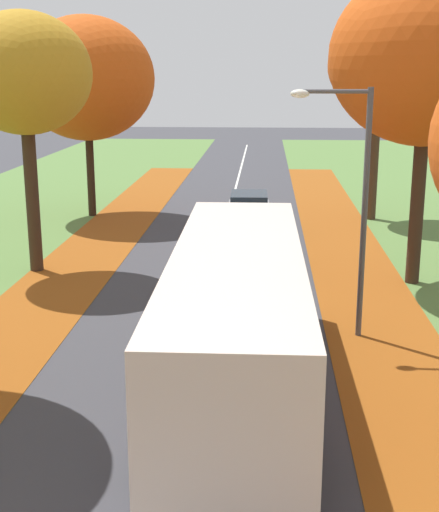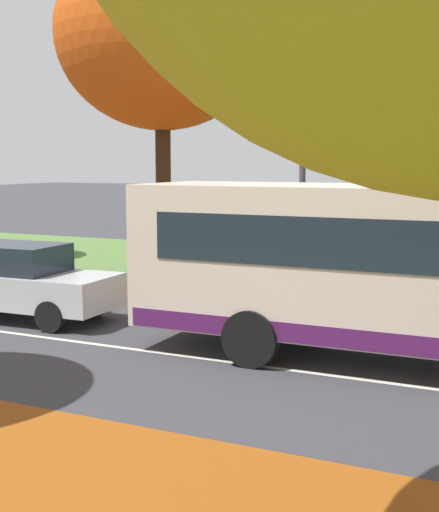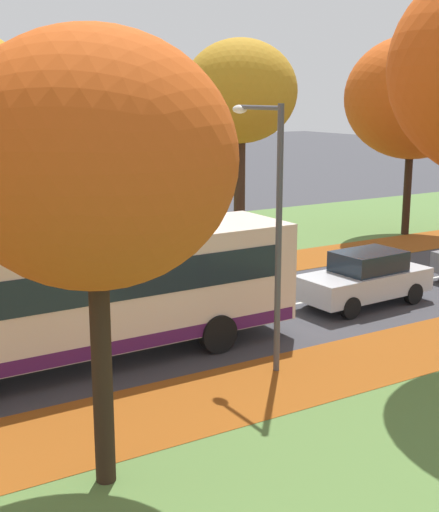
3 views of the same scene
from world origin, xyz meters
name	(u,v)px [view 3 (image 3 of 3)]	position (x,y,z in m)	size (l,w,h in m)	color
grass_verge_left	(222,241)	(-9.20, 20.00, 0.00)	(12.00, 90.00, 0.01)	#517538
leaf_litter_left	(142,283)	(-4.60, 14.00, 0.01)	(2.80, 60.00, 0.00)	#8C4714
leaf_litter_right	(316,372)	(4.60, 14.00, 0.01)	(2.80, 60.00, 0.00)	#8C4714
road_centre_line	(371,289)	(0.00, 20.00, 0.00)	(0.12, 80.00, 0.01)	silver
tree_left_mid	(240,93)	(-5.80, 18.65, 6.23)	(4.17, 4.17, 8.16)	#382619
tree_left_far	(413,98)	(-6.15, 27.80, 6.02)	(5.90, 5.90, 8.69)	black
tree_right_near	(94,160)	(6.42, 8.12, 5.24)	(4.32, 4.32, 7.20)	black
streetlamp_right	(270,207)	(3.67, 13.31, 3.74)	(1.89, 0.28, 6.00)	#47474C
bus	(86,291)	(1.13, 9.89, 1.70)	(2.74, 10.42, 2.98)	beige
car_silver_lead	(365,278)	(1.11, 18.65, 0.81)	(1.93, 4.27, 1.62)	#B7BABF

